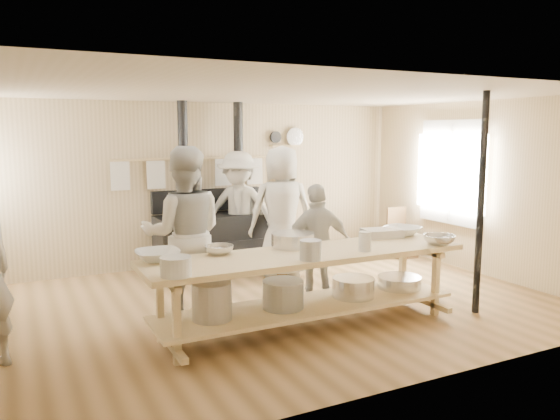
{
  "coord_description": "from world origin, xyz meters",
  "views": [
    {
      "loc": [
        -2.85,
        -5.92,
        2.14
      ],
      "look_at": [
        0.21,
        0.2,
        1.15
      ],
      "focal_mm": 35.0,
      "sensor_mm": 36.0,
      "label": 1
    }
  ],
  "objects_px": {
    "cook_by_window": "(239,210)",
    "roasting_pan": "(382,233)",
    "stove": "(213,235)",
    "cook_right": "(318,246)",
    "prep_table": "(307,282)",
    "chair": "(402,242)",
    "cook_center": "(282,212)",
    "cook_left": "(184,234)"
  },
  "relations": [
    {
      "from": "chair",
      "to": "cook_center",
      "type": "bearing_deg",
      "value": -174.09
    },
    {
      "from": "cook_by_window",
      "to": "roasting_pan",
      "type": "bearing_deg",
      "value": -37.56
    },
    {
      "from": "prep_table",
      "to": "cook_center",
      "type": "bearing_deg",
      "value": 70.56
    },
    {
      "from": "prep_table",
      "to": "chair",
      "type": "height_order",
      "value": "prep_table"
    },
    {
      "from": "cook_left",
      "to": "roasting_pan",
      "type": "relative_size",
      "value": 4.31
    },
    {
      "from": "prep_table",
      "to": "roasting_pan",
      "type": "distance_m",
      "value": 1.34
    },
    {
      "from": "cook_right",
      "to": "cook_by_window",
      "type": "relative_size",
      "value": 0.82
    },
    {
      "from": "stove",
      "to": "prep_table",
      "type": "height_order",
      "value": "stove"
    },
    {
      "from": "stove",
      "to": "cook_right",
      "type": "bearing_deg",
      "value": -78.45
    },
    {
      "from": "stove",
      "to": "cook_left",
      "type": "relative_size",
      "value": 1.31
    },
    {
      "from": "prep_table",
      "to": "roasting_pan",
      "type": "bearing_deg",
      "value": 14.85
    },
    {
      "from": "stove",
      "to": "chair",
      "type": "height_order",
      "value": "stove"
    },
    {
      "from": "prep_table",
      "to": "cook_by_window",
      "type": "distance_m",
      "value": 2.9
    },
    {
      "from": "cook_right",
      "to": "roasting_pan",
      "type": "height_order",
      "value": "cook_right"
    },
    {
      "from": "stove",
      "to": "chair",
      "type": "xyz_separation_m",
      "value": [
        3.16,
        -0.73,
        -0.27
      ]
    },
    {
      "from": "chair",
      "to": "roasting_pan",
      "type": "bearing_deg",
      "value": -133.95
    },
    {
      "from": "prep_table",
      "to": "cook_center",
      "type": "height_order",
      "value": "cook_center"
    },
    {
      "from": "cook_left",
      "to": "chair",
      "type": "xyz_separation_m",
      "value": [
        4.26,
        1.4,
        -0.74
      ]
    },
    {
      "from": "cook_right",
      "to": "cook_by_window",
      "type": "bearing_deg",
      "value": -78.91
    },
    {
      "from": "stove",
      "to": "cook_by_window",
      "type": "xyz_separation_m",
      "value": [
        0.37,
        -0.17,
        0.4
      ]
    },
    {
      "from": "cook_left",
      "to": "cook_center",
      "type": "relative_size",
      "value": 1.02
    },
    {
      "from": "cook_left",
      "to": "cook_by_window",
      "type": "distance_m",
      "value": 2.45
    },
    {
      "from": "stove",
      "to": "chair",
      "type": "relative_size",
      "value": 3.08
    },
    {
      "from": "stove",
      "to": "cook_by_window",
      "type": "distance_m",
      "value": 0.57
    },
    {
      "from": "chair",
      "to": "prep_table",
      "type": "bearing_deg",
      "value": -143.67
    },
    {
      "from": "cook_left",
      "to": "cook_center",
      "type": "distance_m",
      "value": 2.16
    },
    {
      "from": "cook_by_window",
      "to": "cook_left",
      "type": "bearing_deg",
      "value": -93.5
    },
    {
      "from": "cook_left",
      "to": "chair",
      "type": "distance_m",
      "value": 4.54
    },
    {
      "from": "chair",
      "to": "roasting_pan",
      "type": "distance_m",
      "value": 2.81
    },
    {
      "from": "cook_left",
      "to": "cook_by_window",
      "type": "relative_size",
      "value": 1.08
    },
    {
      "from": "stove",
      "to": "cook_right",
      "type": "xyz_separation_m",
      "value": [
        0.49,
        -2.4,
        0.24
      ]
    },
    {
      "from": "chair",
      "to": "roasting_pan",
      "type": "xyz_separation_m",
      "value": [
        -1.91,
        -1.95,
        0.65
      ]
    },
    {
      "from": "cook_right",
      "to": "cook_by_window",
      "type": "height_order",
      "value": "cook_by_window"
    },
    {
      "from": "roasting_pan",
      "to": "stove",
      "type": "bearing_deg",
      "value": 114.81
    },
    {
      "from": "cook_center",
      "to": "chair",
      "type": "bearing_deg",
      "value": -163.88
    },
    {
      "from": "cook_center",
      "to": "cook_by_window",
      "type": "xyz_separation_m",
      "value": [
        -0.35,
        0.8,
        -0.05
      ]
    },
    {
      "from": "prep_table",
      "to": "cook_right",
      "type": "xyz_separation_m",
      "value": [
        0.49,
        0.62,
        0.24
      ]
    },
    {
      "from": "chair",
      "to": "stove",
      "type": "bearing_deg",
      "value": 167.38
    },
    {
      "from": "cook_by_window",
      "to": "prep_table",
      "type": "bearing_deg",
      "value": -64.09
    },
    {
      "from": "prep_table",
      "to": "cook_by_window",
      "type": "xyz_separation_m",
      "value": [
        0.37,
        2.85,
        0.4
      ]
    },
    {
      "from": "cook_left",
      "to": "cook_center",
      "type": "xyz_separation_m",
      "value": [
        1.82,
        1.16,
        -0.02
      ]
    },
    {
      "from": "cook_by_window",
      "to": "chair",
      "type": "bearing_deg",
      "value": 21.89
    }
  ]
}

